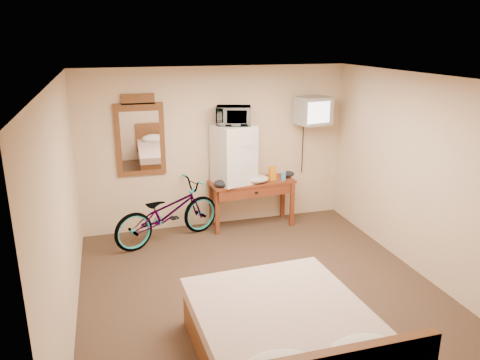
{
  "coord_description": "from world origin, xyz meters",
  "views": [
    {
      "loc": [
        -1.62,
        -4.64,
        2.93
      ],
      "look_at": [
        -0.06,
        0.74,
        1.19
      ],
      "focal_mm": 35.0,
      "sensor_mm": 36.0,
      "label": 1
    }
  ],
  "objects": [
    {
      "name": "room",
      "position": [
        -0.0,
        0.0,
        1.25
      ],
      "size": [
        4.6,
        4.64,
        2.5
      ],
      "color": "#473423",
      "rests_on": "ground"
    },
    {
      "name": "desk",
      "position": [
        0.5,
        2.0,
        0.63
      ],
      "size": [
        1.35,
        0.6,
        0.75
      ],
      "color": "maroon",
      "rests_on": "floor"
    },
    {
      "name": "mini_fridge",
      "position": [
        0.21,
        2.04,
        1.2
      ],
      "size": [
        0.67,
        0.66,
        0.9
      ],
      "color": "white",
      "rests_on": "desk"
    },
    {
      "name": "microwave",
      "position": [
        0.21,
        2.04,
        1.79
      ],
      "size": [
        0.59,
        0.48,
        0.28
      ],
      "primitive_type": "imported",
      "rotation": [
        0.0,
        0.0,
        -0.31
      ],
      "color": "white",
      "rests_on": "mini_fridge"
    },
    {
      "name": "snack_bag",
      "position": [
        0.83,
        1.99,
        0.86
      ],
      "size": [
        0.12,
        0.09,
        0.22
      ],
      "primitive_type": "cube",
      "rotation": [
        0.0,
        0.0,
        0.22
      ],
      "color": "orange",
      "rests_on": "desk"
    },
    {
      "name": "blue_cup",
      "position": [
        0.99,
        1.93,
        0.82
      ],
      "size": [
        0.08,
        0.08,
        0.13
      ],
      "primitive_type": "cylinder",
      "color": "#3F8ED6",
      "rests_on": "desk"
    },
    {
      "name": "cloth_cream",
      "position": [
        0.55,
        1.92,
        0.81
      ],
      "size": [
        0.37,
        0.29,
        0.11
      ],
      "primitive_type": "ellipsoid",
      "color": "beige",
      "rests_on": "desk"
    },
    {
      "name": "cloth_dark_a",
      "position": [
        -0.0,
        1.87,
        0.8
      ],
      "size": [
        0.29,
        0.22,
        0.11
      ],
      "primitive_type": "ellipsoid",
      "color": "black",
      "rests_on": "desk"
    },
    {
      "name": "cloth_dark_b",
      "position": [
        1.13,
        2.07,
        0.8
      ],
      "size": [
        0.21,
        0.17,
        0.09
      ],
      "primitive_type": "ellipsoid",
      "color": "black",
      "rests_on": "desk"
    },
    {
      "name": "crt_television",
      "position": [
        1.49,
        2.02,
        1.81
      ],
      "size": [
        0.56,
        0.62,
        0.43
      ],
      "color": "black",
      "rests_on": "room"
    },
    {
      "name": "wall_mirror",
      "position": [
        -1.15,
        2.27,
        1.5
      ],
      "size": [
        0.72,
        0.04,
        1.22
      ],
      "color": "brown",
      "rests_on": "room"
    },
    {
      "name": "bicycle",
      "position": [
        -0.86,
        1.81,
        0.44
      ],
      "size": [
        1.79,
        1.18,
        0.89
      ],
      "primitive_type": "imported",
      "rotation": [
        0.0,
        0.0,
        1.95
      ],
      "color": "black",
      "rests_on": "floor"
    },
    {
      "name": "bed",
      "position": [
        -0.2,
        -1.37,
        0.29
      ],
      "size": [
        1.64,
        2.11,
        0.9
      ],
      "color": "brown",
      "rests_on": "floor"
    }
  ]
}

